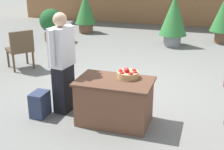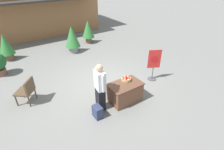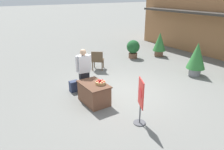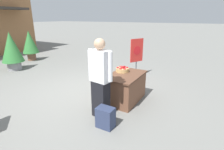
{
  "view_description": "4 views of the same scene",
  "coord_description": "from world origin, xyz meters",
  "px_view_note": "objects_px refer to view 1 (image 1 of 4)",
  "views": [
    {
      "loc": [
        1.45,
        -5.62,
        2.45
      ],
      "look_at": [
        0.06,
        -1.25,
        0.78
      ],
      "focal_mm": 50.0,
      "sensor_mm": 36.0,
      "label": 1
    },
    {
      "loc": [
        -3.1,
        -5.21,
        4.13
      ],
      "look_at": [
        -0.13,
        -0.84,
        0.93
      ],
      "focal_mm": 28.0,
      "sensor_mm": 36.0,
      "label": 2
    },
    {
      "loc": [
        6.1,
        -4.59,
        3.63
      ],
      "look_at": [
        -0.07,
        -0.43,
        0.78
      ],
      "focal_mm": 35.0,
      "sensor_mm": 36.0,
      "label": 3
    },
    {
      "loc": [
        -3.66,
        -3.09,
        2.1
      ],
      "look_at": [
        0.4,
        -0.76,
        0.53
      ],
      "focal_mm": 28.0,
      "sensor_mm": 36.0,
      "label": 4
    }
  ],
  "objects_px": {
    "potted_plant_near_right": "(223,16)",
    "potted_plant_far_right": "(51,23)",
    "display_table": "(115,101)",
    "person_visitor": "(62,63)",
    "patio_chair": "(21,47)",
    "potted_plant_near_left": "(85,11)",
    "apple_basket": "(128,74)",
    "backpack": "(40,104)",
    "potted_plant_far_left": "(174,18)"
  },
  "relations": [
    {
      "from": "potted_plant_near_right",
      "to": "potted_plant_far_right",
      "type": "relative_size",
      "value": 1.39
    },
    {
      "from": "potted_plant_far_left",
      "to": "potted_plant_near_left",
      "type": "bearing_deg",
      "value": 163.32
    },
    {
      "from": "potted_plant_far_right",
      "to": "display_table",
      "type": "bearing_deg",
      "value": -52.42
    },
    {
      "from": "display_table",
      "to": "patio_chair",
      "type": "height_order",
      "value": "patio_chair"
    },
    {
      "from": "display_table",
      "to": "patio_chair",
      "type": "distance_m",
      "value": 3.45
    },
    {
      "from": "patio_chair",
      "to": "backpack",
      "type": "bearing_deg",
      "value": 168.42
    },
    {
      "from": "person_visitor",
      "to": "backpack",
      "type": "bearing_deg",
      "value": -127.48
    },
    {
      "from": "display_table",
      "to": "backpack",
      "type": "distance_m",
      "value": 1.27
    },
    {
      "from": "backpack",
      "to": "patio_chair",
      "type": "bearing_deg",
      "value": 129.16
    },
    {
      "from": "patio_chair",
      "to": "potted_plant_far_right",
      "type": "xyz_separation_m",
      "value": [
        -0.64,
        2.76,
        0.05
      ]
    },
    {
      "from": "patio_chair",
      "to": "potted_plant_far_left",
      "type": "xyz_separation_m",
      "value": [
        3.16,
        3.34,
        0.32
      ]
    },
    {
      "from": "person_visitor",
      "to": "potted_plant_near_left",
      "type": "height_order",
      "value": "person_visitor"
    },
    {
      "from": "person_visitor",
      "to": "backpack",
      "type": "relative_size",
      "value": 4.06
    },
    {
      "from": "person_visitor",
      "to": "potted_plant_near_left",
      "type": "relative_size",
      "value": 1.21
    },
    {
      "from": "person_visitor",
      "to": "backpack",
      "type": "distance_m",
      "value": 0.79
    },
    {
      "from": "person_visitor",
      "to": "potted_plant_near_right",
      "type": "bearing_deg",
      "value": 73.44
    },
    {
      "from": "potted_plant_near_left",
      "to": "potted_plant_far_right",
      "type": "bearing_deg",
      "value": -109.49
    },
    {
      "from": "potted_plant_far_right",
      "to": "potted_plant_far_left",
      "type": "relative_size",
      "value": 0.68
    },
    {
      "from": "display_table",
      "to": "potted_plant_far_left",
      "type": "relative_size",
      "value": 0.78
    },
    {
      "from": "apple_basket",
      "to": "backpack",
      "type": "xyz_separation_m",
      "value": [
        -1.41,
        -0.35,
        -0.57
      ]
    },
    {
      "from": "patio_chair",
      "to": "potted_plant_far_right",
      "type": "relative_size",
      "value": 0.91
    },
    {
      "from": "apple_basket",
      "to": "person_visitor",
      "type": "xyz_separation_m",
      "value": [
        -1.11,
        -0.04,
        0.09
      ]
    },
    {
      "from": "potted_plant_near_left",
      "to": "potted_plant_far_right",
      "type": "relative_size",
      "value": 1.34
    },
    {
      "from": "patio_chair",
      "to": "potted_plant_far_left",
      "type": "relative_size",
      "value": 0.62
    },
    {
      "from": "backpack",
      "to": "potted_plant_far_right",
      "type": "xyz_separation_m",
      "value": [
        -2.3,
        4.79,
        0.38
      ]
    },
    {
      "from": "patio_chair",
      "to": "potted_plant_near_left",
      "type": "relative_size",
      "value": 0.68
    },
    {
      "from": "backpack",
      "to": "potted_plant_far_left",
      "type": "relative_size",
      "value": 0.27
    },
    {
      "from": "apple_basket",
      "to": "backpack",
      "type": "bearing_deg",
      "value": -166.19
    },
    {
      "from": "backpack",
      "to": "potted_plant_near_left",
      "type": "bearing_deg",
      "value": 105.42
    },
    {
      "from": "potted_plant_near_right",
      "to": "potted_plant_near_left",
      "type": "height_order",
      "value": "potted_plant_near_right"
    },
    {
      "from": "potted_plant_near_right",
      "to": "potted_plant_far_right",
      "type": "bearing_deg",
      "value": -164.95
    },
    {
      "from": "potted_plant_near_left",
      "to": "potted_plant_near_right",
      "type": "bearing_deg",
      "value": -1.76
    },
    {
      "from": "backpack",
      "to": "potted_plant_near_right",
      "type": "height_order",
      "value": "potted_plant_near_right"
    },
    {
      "from": "potted_plant_far_right",
      "to": "potted_plant_far_left",
      "type": "bearing_deg",
      "value": 8.64
    },
    {
      "from": "patio_chair",
      "to": "potted_plant_near_left",
      "type": "distance_m",
      "value": 4.32
    },
    {
      "from": "apple_basket",
      "to": "potted_plant_far_right",
      "type": "relative_size",
      "value": 0.33
    },
    {
      "from": "backpack",
      "to": "potted_plant_far_right",
      "type": "relative_size",
      "value": 0.4
    },
    {
      "from": "person_visitor",
      "to": "potted_plant_far_left",
      "type": "distance_m",
      "value": 5.21
    },
    {
      "from": "display_table",
      "to": "person_visitor",
      "type": "bearing_deg",
      "value": 172.45
    },
    {
      "from": "display_table",
      "to": "person_visitor",
      "type": "height_order",
      "value": "person_visitor"
    },
    {
      "from": "potted_plant_near_right",
      "to": "backpack",
      "type": "bearing_deg",
      "value": -115.39
    },
    {
      "from": "person_visitor",
      "to": "potted_plant_near_right",
      "type": "distance_m",
      "value": 6.46
    },
    {
      "from": "patio_chair",
      "to": "potted_plant_far_left",
      "type": "distance_m",
      "value": 4.61
    },
    {
      "from": "backpack",
      "to": "potted_plant_far_right",
      "type": "distance_m",
      "value": 5.33
    },
    {
      "from": "potted_plant_near_right",
      "to": "apple_basket",
      "type": "bearing_deg",
      "value": -104.63
    },
    {
      "from": "person_visitor",
      "to": "potted_plant_far_left",
      "type": "bearing_deg",
      "value": 84.2
    },
    {
      "from": "patio_chair",
      "to": "potted_plant_near_right",
      "type": "bearing_deg",
      "value": -98.56
    },
    {
      "from": "patio_chair",
      "to": "potted_plant_far_right",
      "type": "height_order",
      "value": "potted_plant_far_right"
    },
    {
      "from": "person_visitor",
      "to": "potted_plant_near_right",
      "type": "xyz_separation_m",
      "value": [
        2.64,
        5.9,
        -0.02
      ]
    },
    {
      "from": "backpack",
      "to": "potted_plant_near_right",
      "type": "xyz_separation_m",
      "value": [
        2.94,
        6.2,
        0.64
      ]
    }
  ]
}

